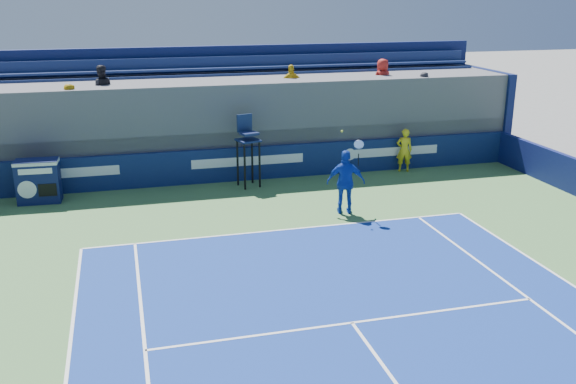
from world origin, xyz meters
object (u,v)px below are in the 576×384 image
object	(u,v)px
ball_person	(404,150)
umpire_chair	(248,143)
match_clock	(38,180)
tennis_player	(346,182)

from	to	relation	value
ball_person	umpire_chair	xyz separation A→B (m)	(-5.96, -0.39, 0.71)
match_clock	umpire_chair	size ratio (longest dim) A/B	0.56
ball_person	match_clock	size ratio (longest dim) A/B	1.15
umpire_chair	tennis_player	xyz separation A→B (m)	(2.27, -3.51, -0.54)
ball_person	match_clock	bearing A→B (deg)	19.42
match_clock	tennis_player	xyz separation A→B (m)	(9.04, -3.47, 0.25)
ball_person	umpire_chair	world-z (taller)	umpire_chair
umpire_chair	tennis_player	bearing A→B (deg)	-57.05
ball_person	tennis_player	xyz separation A→B (m)	(-3.69, -3.90, 0.17)
ball_person	tennis_player	bearing A→B (deg)	64.06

